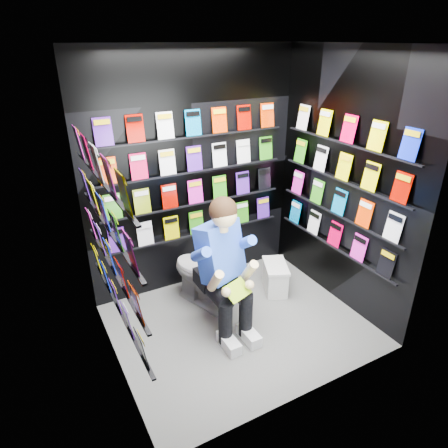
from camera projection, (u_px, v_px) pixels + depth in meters
floor at (239, 325)px, 4.04m from camera, size 2.40×2.40×0.00m
ceiling at (244, 43)px, 2.93m from camera, size 2.40×2.40×0.00m
wall_back at (194, 175)px, 4.28m from camera, size 2.40×0.04×2.60m
wall_front at (317, 257)px, 2.69m from camera, size 2.40×0.04×2.60m
wall_left at (103, 236)px, 2.97m from camera, size 0.04×2.00×2.60m
wall_right at (344, 185)px, 4.00m from camera, size 0.04×2.00×2.60m
comics_back at (195, 175)px, 4.26m from camera, size 2.10×0.06×1.37m
comics_left at (107, 235)px, 2.98m from camera, size 0.06×1.70×1.37m
comics_right at (342, 185)px, 3.99m from camera, size 0.06×1.70×1.37m
toilet at (203, 272)px, 4.25m from camera, size 0.64×0.85×0.73m
longbox at (275, 278)px, 4.54m from camera, size 0.37×0.46×0.30m
longbox_lid at (276, 266)px, 4.47m from camera, size 0.40×0.49×0.03m
reader at (219, 252)px, 3.77m from camera, size 0.81×0.97×1.54m
held_comic at (237, 290)px, 3.58m from camera, size 0.29×0.23×0.11m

